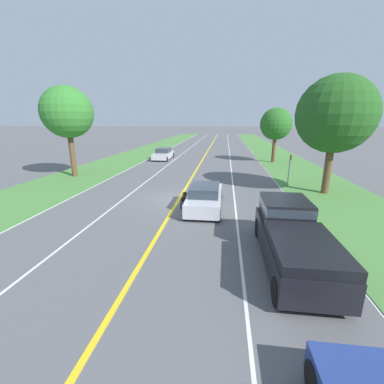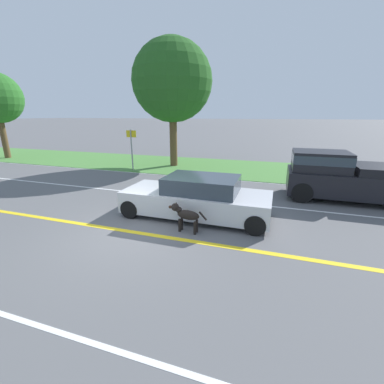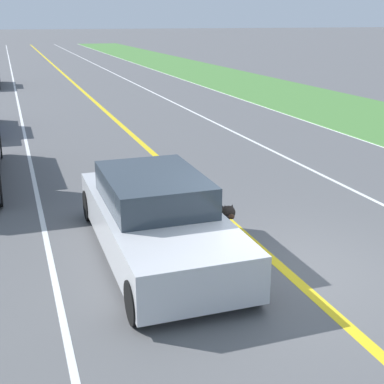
{
  "view_description": "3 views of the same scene",
  "coord_description": "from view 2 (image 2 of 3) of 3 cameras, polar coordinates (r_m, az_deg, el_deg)",
  "views": [
    {
      "loc": [
        2.79,
        -15.26,
        4.83
      ],
      "look_at": [
        1.06,
        -1.69,
        1.0
      ],
      "focal_mm": 24.0,
      "sensor_mm": 36.0,
      "label": 1
    },
    {
      "loc": [
        -5.87,
        -3.7,
        3.26
      ],
      "look_at": [
        1.34,
        -1.31,
        0.95
      ],
      "focal_mm": 24.0,
      "sensor_mm": 36.0,
      "label": 2
    },
    {
      "loc": [
        3.88,
        6.75,
        3.82
      ],
      "look_at": [
        0.93,
        -1.9,
        0.84
      ],
      "focal_mm": 50.0,
      "sensor_mm": 36.0,
      "label": 3
    }
  ],
  "objects": [
    {
      "name": "lane_dash_oncoming",
      "position": [
        5.47,
        -33.28,
        -22.84
      ],
      "size": [
        0.1,
        160.0,
        0.01
      ],
      "primitive_type": "cube",
      "color": "white",
      "rests_on": "ground"
    },
    {
      "name": "centre_divider_line",
      "position": [
        7.67,
        -12.7,
        -8.69
      ],
      "size": [
        0.18,
        160.0,
        0.01
      ],
      "primitive_type": "cube",
      "color": "yellow",
      "rests_on": "ground"
    },
    {
      "name": "pickup_truck",
      "position": [
        11.72,
        32.57,
        2.84
      ],
      "size": [
        2.0,
        5.41,
        1.88
      ],
      "color": "black",
      "rests_on": "ground"
    },
    {
      "name": "street_sign",
      "position": [
        15.95,
        -13.28,
        10.18
      ],
      "size": [
        0.11,
        0.64,
        2.41
      ],
      "color": "gray",
      "rests_on": "ground"
    },
    {
      "name": "grass_verge_right",
      "position": [
        16.62,
        5.12,
        5.54
      ],
      "size": [
        6.0,
        160.0,
        0.03
      ],
      "primitive_type": "cube",
      "color": "#4C843D",
      "rests_on": "ground"
    },
    {
      "name": "ego_car",
      "position": [
        8.4,
        1.18,
        -1.33
      ],
      "size": [
        1.86,
        4.77,
        1.36
      ],
      "color": "silver",
      "rests_on": "ground"
    },
    {
      "name": "ground_plane",
      "position": [
        7.67,
        -12.69,
        -8.72
      ],
      "size": [
        400.0,
        400.0,
        0.0
      ],
      "primitive_type": "plane",
      "color": "#5B5B5E"
    },
    {
      "name": "dog",
      "position": [
        7.35,
        -1.54,
        -5.0
      ],
      "size": [
        0.3,
        1.2,
        0.84
      ],
      "rotation": [
        0.0,
        0.0,
        -0.09
      ],
      "color": "black",
      "rests_on": "ground"
    },
    {
      "name": "lane_edge_line_right",
      "position": [
        13.78,
        2.23,
        3.2
      ],
      "size": [
        0.14,
        160.0,
        0.01
      ],
      "primitive_type": "cube",
      "color": "white",
      "rests_on": "ground"
    },
    {
      "name": "lane_dash_same_dir",
      "position": [
        10.59,
        -3.06,
        -1.05
      ],
      "size": [
        0.1,
        160.0,
        0.01
      ],
      "primitive_type": "cube",
      "color": "white",
      "rests_on": "ground"
    },
    {
      "name": "roadside_tree_right_near",
      "position": [
        16.92,
        -4.41,
        23.3
      ],
      "size": [
        4.86,
        4.86,
        7.62
      ],
      "color": "brown",
      "rests_on": "ground"
    }
  ]
}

